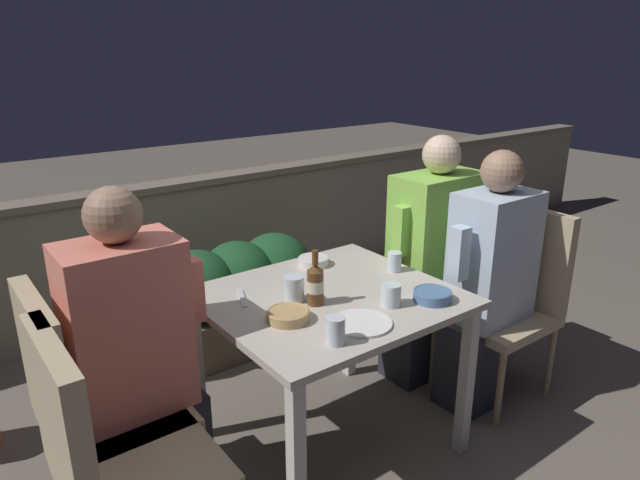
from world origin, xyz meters
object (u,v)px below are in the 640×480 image
Objects in this scene: person_coral_top at (139,356)px; person_green_blouse at (430,260)px; person_blue_shirt at (486,282)px; chair_left_far at (81,397)px; chair_right_near at (512,288)px; beer_bottle at (315,284)px; chair_right_far at (456,267)px; chair_left_near at (104,451)px.

person_green_blouse reaches higher than person_coral_top.
person_blue_shirt is at bearing -89.12° from person_green_blouse.
chair_left_far is 0.75× the size of person_coral_top.
chair_right_near is (1.75, -0.32, -0.08)m from person_coral_top.
beer_bottle reaches higher than chair_left_far.
chair_left_far is 1.96m from chair_right_far.
person_green_blouse is (-0.01, 0.35, 0.00)m from person_blue_shirt.
chair_right_far is 4.20× the size of beer_bottle.
chair_left_far is 1.99m from chair_right_near.
chair_left_near is 1.00× the size of chair_right_near.
person_green_blouse is (-0.21, -0.00, 0.09)m from chair_right_far.
person_coral_top reaches higher than chair_left_far.
chair_right_near is (1.99, 0.01, 0.00)m from chair_left_near.
chair_right_near is at bearing -0.00° from person_blue_shirt.
beer_bottle is (-0.89, 0.14, 0.17)m from person_blue_shirt.
chair_right_far is at bearing 1.01° from person_coral_top.
person_coral_top is 0.99× the size of person_green_blouse.
person_blue_shirt is 0.41m from chair_right_far.
person_coral_top reaches higher than person_blue_shirt.
person_green_blouse is (-0.22, 0.35, 0.09)m from chair_right_near.
person_blue_shirt is 1.33× the size of chair_right_far.
person_coral_top is 1.34× the size of chair_right_near.
person_blue_shirt is 0.35m from person_green_blouse.
chair_right_far is at bearing 0.00° from person_green_blouse.
person_blue_shirt is at bearing -9.15° from beer_bottle.
chair_left_near is 1.00× the size of chair_left_far.
beer_bottle reaches higher than chair_right_near.
beer_bottle is (-1.10, 0.14, 0.26)m from chair_right_near.
chair_left_far is 1.75m from person_green_blouse.
chair_left_far is 0.74× the size of person_green_blouse.
chair_right_far is 1.14m from beer_bottle.
chair_left_far and chair_right_near have the same top height.
chair_left_near and chair_left_far have the same top height.
person_blue_shirt is (1.78, 0.01, 0.08)m from chair_left_near.
person_green_blouse is at bearing 1.14° from person_coral_top.
person_coral_top is 0.70m from beer_bottle.
chair_right_far is (1.98, 0.36, 0.00)m from chair_left_near.
beer_bottle is at bearing -169.44° from chair_right_far.
chair_right_near is at bearing -58.15° from person_green_blouse.
chair_right_far is at bearing 10.56° from beer_bottle.
person_green_blouse is 0.92m from beer_bottle.
chair_right_near is 0.23m from person_blue_shirt.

